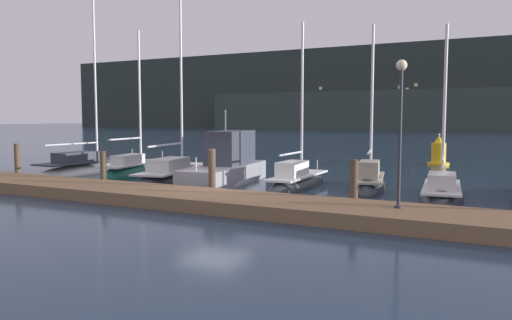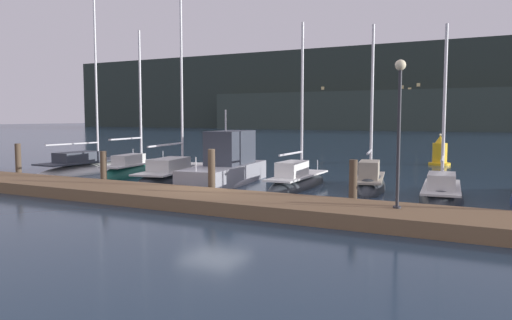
% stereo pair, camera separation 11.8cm
% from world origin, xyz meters
% --- Properties ---
extents(ground_plane, '(400.00, 400.00, 0.00)m').
position_xyz_m(ground_plane, '(0.00, 0.00, 0.00)').
color(ground_plane, '#1E3347').
extents(dock, '(30.69, 2.80, 0.45)m').
position_xyz_m(dock, '(0.00, -1.83, 0.23)').
color(dock, brown).
rests_on(dock, ground).
extents(mooring_pile_0, '(0.28, 0.28, 1.85)m').
position_xyz_m(mooring_pile_0, '(-11.30, -0.18, 0.93)').
color(mooring_pile_0, '#4C3D2D').
rests_on(mooring_pile_0, ground).
extents(mooring_pile_1, '(0.28, 0.28, 1.66)m').
position_xyz_m(mooring_pile_1, '(-5.65, -0.18, 0.83)').
color(mooring_pile_1, '#4C3D2D').
rests_on(mooring_pile_1, ground).
extents(mooring_pile_2, '(0.28, 0.28, 1.91)m').
position_xyz_m(mooring_pile_2, '(0.00, -0.18, 0.95)').
color(mooring_pile_2, '#4C3D2D').
rests_on(mooring_pile_2, ground).
extents(mooring_pile_3, '(0.28, 0.28, 1.72)m').
position_xyz_m(mooring_pile_3, '(5.65, -0.18, 0.86)').
color(mooring_pile_3, '#4C3D2D').
rests_on(mooring_pile_3, ground).
extents(sailboat_berth_1, '(2.32, 7.64, 11.13)m').
position_xyz_m(sailboat_berth_1, '(-11.09, 4.22, 0.15)').
color(sailboat_berth_1, white).
rests_on(sailboat_berth_1, ground).
extents(sailboat_berth_2, '(2.32, 6.37, 8.65)m').
position_xyz_m(sailboat_berth_2, '(-7.82, 4.46, 0.10)').
color(sailboat_berth_2, '#195647').
rests_on(sailboat_berth_2, ground).
extents(sailboat_berth_3, '(3.49, 8.12, 10.29)m').
position_xyz_m(sailboat_berth_3, '(-4.81, 4.07, 0.12)').
color(sailboat_berth_3, '#2D3338').
rests_on(sailboat_berth_3, ground).
extents(motorboat_berth_4, '(3.04, 7.31, 4.12)m').
position_xyz_m(motorboat_berth_4, '(-1.69, 3.72, 0.46)').
color(motorboat_berth_4, gray).
rests_on(motorboat_berth_4, ground).
extents(sailboat_berth_5, '(1.61, 5.80, 7.98)m').
position_xyz_m(sailboat_berth_5, '(1.85, 4.05, 0.14)').
color(sailboat_berth_5, '#2D3338').
rests_on(sailboat_berth_5, ground).
extents(sailboat_berth_6, '(2.32, 5.45, 7.94)m').
position_xyz_m(sailboat_berth_6, '(4.89, 4.94, 0.12)').
color(sailboat_berth_6, '#2D3338').
rests_on(sailboat_berth_6, ground).
extents(sailboat_berth_7, '(2.13, 5.51, 7.35)m').
position_xyz_m(sailboat_berth_7, '(8.08, 3.09, 0.10)').
color(sailboat_berth_7, '#2D3338').
rests_on(sailboat_berth_7, ground).
extents(channel_buoy, '(1.40, 1.40, 2.08)m').
position_xyz_m(channel_buoy, '(6.07, 18.17, 0.79)').
color(channel_buoy, gold).
rests_on(channel_buoy, ground).
extents(dock_lamppost, '(0.32, 0.32, 4.36)m').
position_xyz_m(dock_lamppost, '(7.41, -1.59, 3.34)').
color(dock_lamppost, '#2D2D33').
rests_on(dock_lamppost, dock).
extents(hillside_backdrop, '(240.00, 23.00, 21.12)m').
position_xyz_m(hillside_backdrop, '(1.35, 114.09, 9.72)').
color(hillside_backdrop, '#28332D').
rests_on(hillside_backdrop, ground).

